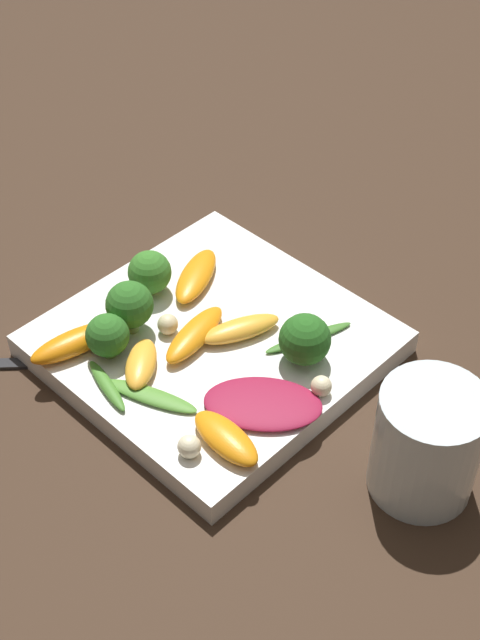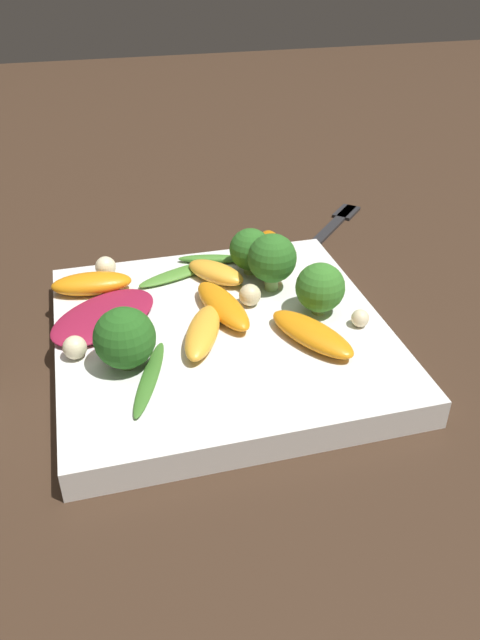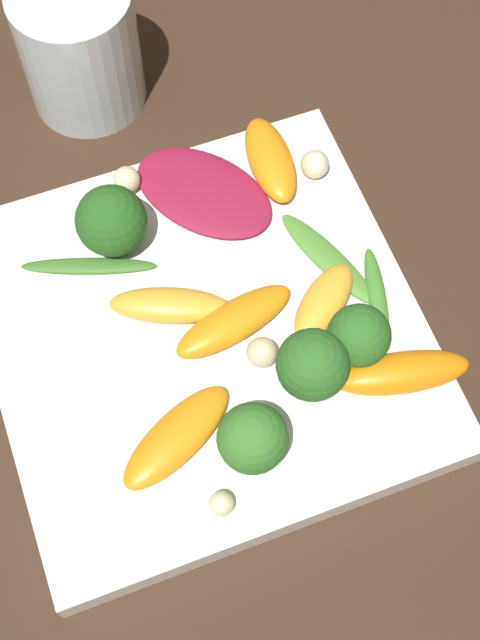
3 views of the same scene
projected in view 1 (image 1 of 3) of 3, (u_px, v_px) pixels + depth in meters
The scene contains 21 objects.
ground_plane at pixel (214, 353), 0.78m from camera, with size 2.40×2.40×0.00m, color #382619.
plate at pixel (213, 344), 0.77m from camera, with size 0.25×0.25×0.02m.
drinking_glass at pixel (427, 443), 0.65m from camera, with size 0.08×0.08×0.09m.
radicchio_leaf_0 at pixel (263, 404), 0.70m from camera, with size 0.10×0.11×0.01m.
orange_segment_0 at pixel (141, 364), 0.73m from camera, with size 0.06×0.05×0.02m.
orange_segment_1 at pixel (226, 438), 0.67m from camera, with size 0.03×0.07×0.02m.
orange_segment_2 at pixel (196, 276), 0.81m from camera, with size 0.08×0.06×0.01m.
orange_segment_3 at pixel (240, 329), 0.76m from camera, with size 0.07×0.05×0.02m.
orange_segment_4 at pixel (195, 334), 0.75m from camera, with size 0.08×0.04×0.02m.
orange_segment_5 at pixel (74, 343), 0.74m from camera, with size 0.08×0.04×0.02m.
broccoli_floret_0 at pixel (130, 305), 0.75m from camera, with size 0.04×0.04×0.05m.
broccoli_floret_1 at pixel (151, 272), 0.79m from camera, with size 0.04×0.04×0.04m.
broccoli_floret_2 at pixel (305, 340), 0.73m from camera, with size 0.04×0.04×0.05m.
broccoli_floret_3 at pixel (108, 336), 0.73m from camera, with size 0.04×0.04×0.04m.
arugula_sprig_0 at pixel (151, 396), 0.71m from camera, with size 0.04×0.08×0.01m.
arugula_sprig_1 at pixel (309, 337), 0.76m from camera, with size 0.08×0.04×0.00m.
arugula_sprig_2 at pixel (107, 385), 0.72m from camera, with size 0.03×0.06×0.01m.
macadamia_nut_0 at pixel (321, 386), 0.71m from camera, with size 0.02×0.02×0.02m.
macadamia_nut_1 at pixel (189, 446), 0.66m from camera, with size 0.02×0.02×0.02m.
macadamia_nut_2 at pixel (155, 260), 0.83m from camera, with size 0.01×0.01×0.01m.
macadamia_nut_3 at pixel (168, 324), 0.76m from camera, with size 0.02×0.02×0.02m.
Camera 1 is at (0.38, 0.40, 0.56)m, focal length 50.00 mm.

